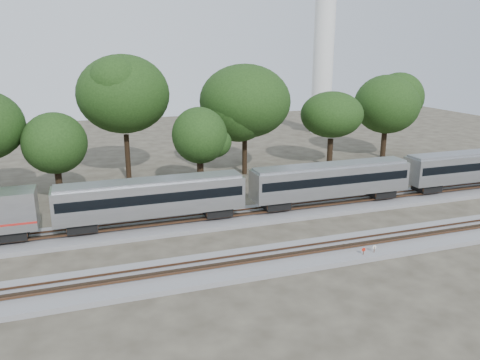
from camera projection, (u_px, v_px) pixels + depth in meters
name	position (u px, v px, depth m)	size (l,w,h in m)	color
ground	(270.00, 241.00, 40.69)	(160.00, 160.00, 0.00)	#383328
track_far	(247.00, 216.00, 46.10)	(160.00, 5.00, 0.73)	slate
track_near	(290.00, 257.00, 36.99)	(160.00, 5.00, 0.73)	slate
train	(407.00, 172.00, 51.06)	(107.08, 3.05, 4.50)	#B9BCC1
switch_stand_red	(364.00, 252.00, 36.94)	(0.31, 0.06, 0.97)	#512D19
switch_stand_white	(374.00, 249.00, 37.31)	(0.33, 0.07, 1.02)	#512D19
switch_lever	(361.00, 256.00, 37.38)	(0.50, 0.30, 0.30)	#512D19
tree_2	(55.00, 143.00, 48.64)	(6.75, 6.75, 9.52)	black
tree_3	(124.00, 94.00, 56.86)	(10.95, 10.95, 15.44)	black
tree_4	(200.00, 136.00, 52.13)	(6.91, 6.91, 9.74)	black
tree_5	(245.00, 101.00, 59.94)	(9.80, 9.80, 13.82)	black
tree_6	(332.00, 115.00, 64.35)	(7.50, 7.50, 10.57)	black
tree_7	(387.00, 104.00, 69.88)	(8.25, 8.25, 11.63)	black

